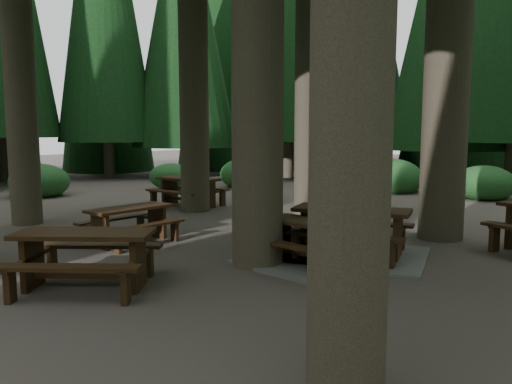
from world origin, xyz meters
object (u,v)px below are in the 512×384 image
Objects in this scene: picnic_table_e at (85,251)px; picnic_table_f at (188,187)px; picnic_table_b at (130,219)px; picnic_table_a at (311,251)px; picnic_table_c at (351,239)px.

picnic_table_f is (-4.70, 6.23, 0.02)m from picnic_table_e.
picnic_table_b is 2.89m from picnic_table_e.
picnic_table_b is at bearing -162.33° from picnic_table_a.
picnic_table_e reaches higher than picnic_table_b.
picnic_table_e is at bearing -132.93° from picnic_table_c.
picnic_table_c is 1.51× the size of picnic_table_f.
picnic_table_b is 4.31m from picnic_table_c.
picnic_table_c reaches higher than picnic_table_a.
picnic_table_f is at bearing 88.86° from picnic_table_e.
picnic_table_e is 1.19× the size of picnic_table_f.
picnic_table_c reaches higher than picnic_table_f.
picnic_table_f is (-2.77, 4.08, 0.08)m from picnic_table_b.
picnic_table_c is 1.26× the size of picnic_table_e.
picnic_table_b is (-3.69, -0.89, 0.23)m from picnic_table_a.
picnic_table_b is at bearing -171.39° from picnic_table_c.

